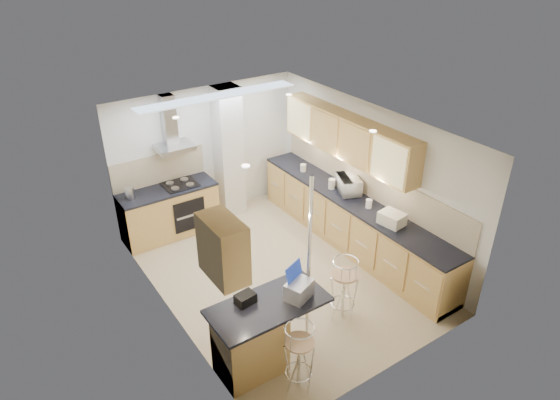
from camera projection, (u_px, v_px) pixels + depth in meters
ground at (279, 274)px, 8.06m from camera, size 4.80×4.80×0.00m
room_shell at (283, 175)px, 7.74m from camera, size 3.64×4.84×2.51m
right_counter at (351, 222)px, 8.57m from camera, size 0.63×4.40×0.92m
back_counter at (169, 211)px, 8.90m from camera, size 1.70×0.63×0.92m
peninsula at (269, 333)px, 6.22m from camera, size 1.47×0.72×0.94m
microwave at (349, 184)px, 8.50m from camera, size 0.52×0.61×0.28m
laptop at (299, 290)px, 6.05m from camera, size 0.40×0.35×0.23m
bag at (245, 299)px, 5.99m from camera, size 0.25×0.20×0.13m
bar_stool_near at (299, 357)px, 5.90m from camera, size 0.47×0.47×0.93m
bar_stool_end at (344, 289)px, 6.98m from camera, size 0.51×0.51×0.95m
jar_a at (332, 184)px, 8.64m from camera, size 0.15×0.15×0.18m
jar_b at (303, 168)px, 9.26m from camera, size 0.13×0.13×0.14m
jar_c at (397, 217)px, 7.64m from camera, size 0.17×0.17×0.18m
jar_d at (369, 204)px, 8.05m from camera, size 0.11×0.11×0.15m
bread_bin at (392, 219)px, 7.60m from camera, size 0.34×0.41×0.19m
kettle at (130, 193)px, 8.31m from camera, size 0.16×0.16×0.21m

